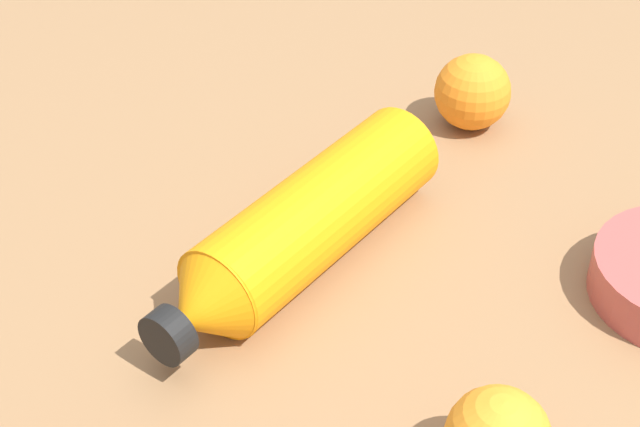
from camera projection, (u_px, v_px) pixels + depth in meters
The scene contains 3 objects.
ground_plane at pixel (336, 274), 0.79m from camera, with size 2.40×2.40×0.00m, color olive.
water_bottle at pixel (301, 228), 0.78m from camera, with size 0.30×0.19×0.08m.
orange_2 at pixel (473, 92), 0.94m from camera, with size 0.07×0.07×0.07m, color orange.
Camera 1 is at (0.28, 0.52, 0.53)m, focal length 54.84 mm.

